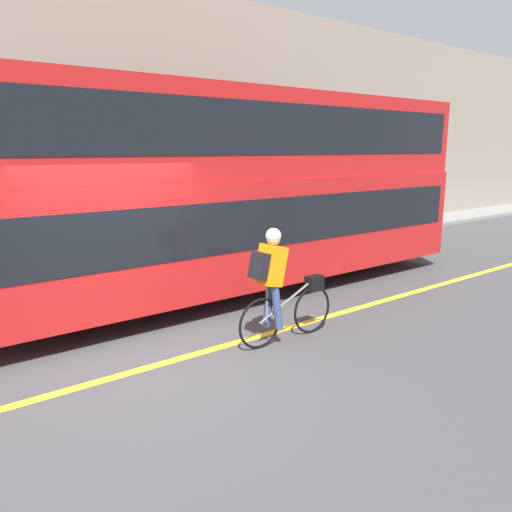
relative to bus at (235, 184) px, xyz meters
The scene contains 6 objects.
ground_plane 4.10m from the bus, 143.70° to the right, with size 80.00×80.00×0.00m, color #424244.
road_center_line 4.14m from the bus, 142.82° to the right, with size 50.00×0.14×0.01m, color yellow.
sidewalk_curb 4.64m from the bus, 133.14° to the left, with size 60.00×1.63×0.12m.
building_facade 5.07m from the bus, 125.46° to the left, with size 60.00×0.30×6.53m.
bus is the anchor object (origin of this frame).
cyclist_on_bike 2.98m from the bus, 112.94° to the right, with size 1.70×0.32×1.66m.
Camera 1 is at (-2.51, -5.52, 2.70)m, focal length 35.00 mm.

